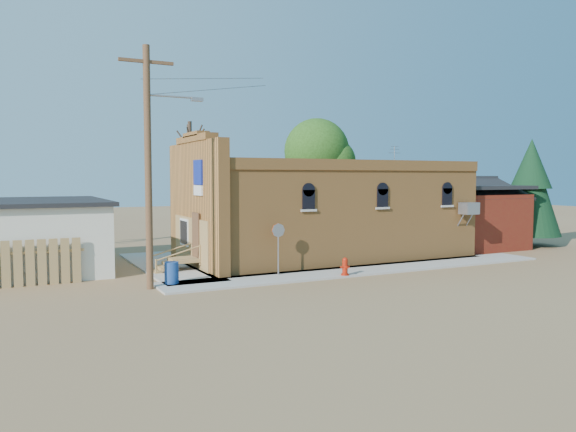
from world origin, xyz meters
name	(u,v)px	position (x,y,z in m)	size (l,w,h in m)	color
ground	(352,276)	(0.00, 0.00, 0.00)	(120.00, 120.00, 0.00)	brown
sidewalk_south	(369,270)	(1.50, 0.90, 0.04)	(19.00, 2.20, 0.08)	#9E9991
sidewalk_west	(167,266)	(-6.30, 6.00, 0.04)	(2.60, 10.00, 0.08)	#9E9991
brick_bar	(320,213)	(1.64, 5.49, 2.34)	(16.40, 7.97, 6.30)	#C17B3B
red_shed	(463,209)	(11.50, 5.50, 2.27)	(5.40, 6.40, 4.30)	maroon
wood_fence	(12,264)	(-12.80, 3.80, 0.90)	(5.20, 0.10, 1.80)	#9F7D48
utility_pole	(150,161)	(-8.14, 1.20, 4.77)	(3.12, 0.26, 9.00)	#4D311F
tree_bare_near	(190,147)	(-3.00, 13.00, 5.96)	(2.80, 2.80, 7.65)	#473428
tree_leafy	(317,151)	(6.00, 13.50, 5.93)	(4.40, 4.40, 8.15)	#473428
evergreen_tree	(531,185)	(15.50, 4.00, 3.71)	(3.60, 3.60, 6.50)	#473428
fire_hydrant	(345,266)	(-0.33, 0.00, 0.45)	(0.43, 0.42, 0.75)	#9E1A09
stop_sign	(278,235)	(-2.78, 1.37, 1.75)	(0.59, 0.08, 2.18)	gray
trash_barrel	(172,273)	(-7.30, 1.50, 0.50)	(0.54, 0.54, 0.84)	navy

